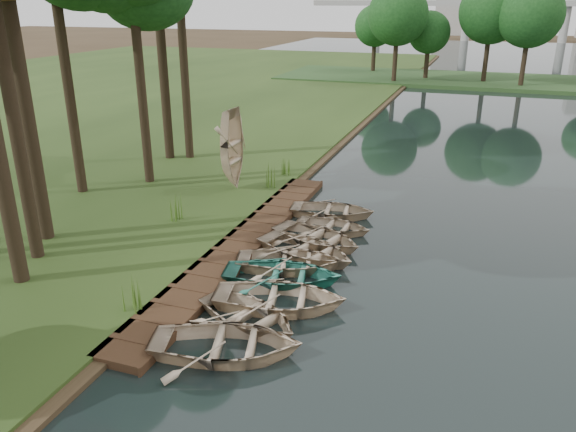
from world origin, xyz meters
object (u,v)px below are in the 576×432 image
(rowboat_0, at_px, (226,341))
(stored_rowboat, at_px, (235,180))
(boardwalk, at_px, (243,244))
(rowboat_2, at_px, (280,295))
(rowboat_1, at_px, (249,313))

(rowboat_0, bearing_deg, stored_rowboat, 7.87)
(boardwalk, height_order, rowboat_2, rowboat_2)
(rowboat_2, bearing_deg, rowboat_1, 141.90)
(rowboat_1, xyz_separation_m, rowboat_2, (0.54, 1.12, 0.07))
(rowboat_1, bearing_deg, stored_rowboat, 48.26)
(rowboat_1, distance_m, rowboat_2, 1.24)
(stored_rowboat, bearing_deg, boardwalk, -153.63)
(rowboat_1, xyz_separation_m, stored_rowboat, (-5.16, 10.43, 0.30))
(rowboat_0, bearing_deg, rowboat_2, -25.61)
(stored_rowboat, bearing_deg, rowboat_1, -154.31)
(rowboat_0, xyz_separation_m, stored_rowboat, (-5.22, 12.03, 0.24))
(rowboat_0, distance_m, rowboat_2, 2.76)
(boardwalk, height_order, stored_rowboat, stored_rowboat)
(boardwalk, xyz_separation_m, rowboat_1, (2.32, -4.86, 0.25))
(rowboat_2, relative_size, stored_rowboat, 1.04)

